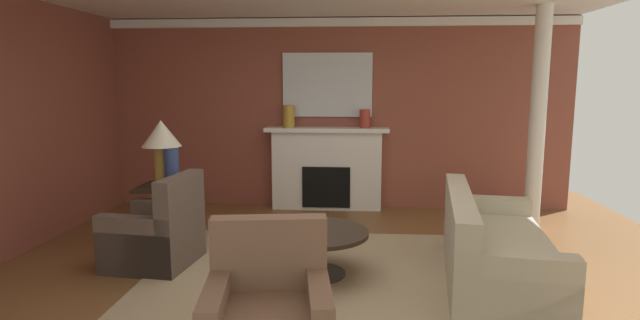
# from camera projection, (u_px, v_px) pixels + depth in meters

# --- Properties ---
(ground_plane) EXTENTS (8.41, 8.41, 0.00)m
(ground_plane) POSITION_uv_depth(u_px,v_px,m) (311.00, 278.00, 4.86)
(ground_plane) COLOR brown
(wall_fireplace) EXTENTS (7.07, 0.12, 2.80)m
(wall_fireplace) POSITION_uv_depth(u_px,v_px,m) (329.00, 114.00, 7.55)
(wall_fireplace) COLOR brown
(wall_fireplace) RESTS_ON ground_plane
(crown_moulding) EXTENTS (7.07, 0.08, 0.12)m
(crown_moulding) POSITION_uv_depth(u_px,v_px,m) (329.00, 22.00, 7.27)
(crown_moulding) COLOR white
(area_rug) EXTENTS (3.32, 2.76, 0.01)m
(area_rug) POSITION_uv_depth(u_px,v_px,m) (317.00, 275.00, 4.94)
(area_rug) COLOR tan
(area_rug) RESTS_ON ground_plane
(fireplace) EXTENTS (1.80, 0.35, 1.22)m
(fireplace) POSITION_uv_depth(u_px,v_px,m) (327.00, 171.00, 7.47)
(fireplace) COLOR white
(fireplace) RESTS_ON ground_plane
(mantel_mirror) EXTENTS (1.31, 0.04, 0.93)m
(mantel_mirror) POSITION_uv_depth(u_px,v_px,m) (327.00, 85.00, 7.40)
(mantel_mirror) COLOR silver
(sofa) EXTENTS (1.18, 2.20, 0.85)m
(sofa) POSITION_uv_depth(u_px,v_px,m) (492.00, 253.00, 4.69)
(sofa) COLOR #BCB299
(sofa) RESTS_ON ground_plane
(armchair_near_window) EXTENTS (0.89, 0.89, 0.95)m
(armchair_near_window) POSITION_uv_depth(u_px,v_px,m) (157.00, 236.00, 5.18)
(armchair_near_window) COLOR brown
(armchair_near_window) RESTS_ON ground_plane
(coffee_table) EXTENTS (1.00, 1.00, 0.45)m
(coffee_table) POSITION_uv_depth(u_px,v_px,m) (317.00, 242.00, 4.89)
(coffee_table) COLOR #2D2319
(coffee_table) RESTS_ON ground_plane
(side_table) EXTENTS (0.56, 0.56, 0.70)m
(side_table) POSITION_uv_depth(u_px,v_px,m) (165.00, 211.00, 5.82)
(side_table) COLOR #2D2319
(side_table) RESTS_ON ground_plane
(table_lamp) EXTENTS (0.44, 0.44, 0.75)m
(table_lamp) POSITION_uv_depth(u_px,v_px,m) (161.00, 140.00, 5.70)
(table_lamp) COLOR #B28E38
(table_lamp) RESTS_ON side_table
(vase_on_side_table) EXTENTS (0.16, 0.16, 0.44)m
(vase_on_side_table) POSITION_uv_depth(u_px,v_px,m) (172.00, 168.00, 5.62)
(vase_on_side_table) COLOR navy
(vase_on_side_table) RESTS_ON side_table
(vase_mantel_left) EXTENTS (0.16, 0.16, 0.32)m
(vase_mantel_left) POSITION_uv_depth(u_px,v_px,m) (289.00, 116.00, 7.34)
(vase_mantel_left) COLOR #B7892D
(vase_mantel_left) RESTS_ON fireplace
(vase_mantel_right) EXTENTS (0.15, 0.15, 0.27)m
(vase_mantel_right) POSITION_uv_depth(u_px,v_px,m) (365.00, 119.00, 7.26)
(vase_mantel_right) COLOR #9E3328
(vase_mantel_right) RESTS_ON fireplace
(book_red_cover) EXTENTS (0.27, 0.24, 0.03)m
(book_red_cover) POSITION_uv_depth(u_px,v_px,m) (314.00, 225.00, 5.01)
(book_red_cover) COLOR tan
(book_red_cover) RESTS_ON coffee_table
(book_art_folio) EXTENTS (0.22, 0.16, 0.05)m
(book_art_folio) POSITION_uv_depth(u_px,v_px,m) (306.00, 226.00, 4.84)
(book_art_folio) COLOR tan
(book_art_folio) RESTS_ON coffee_table
(column_white) EXTENTS (0.20, 0.20, 2.80)m
(column_white) POSITION_uv_depth(u_px,v_px,m) (538.00, 120.00, 6.34)
(column_white) COLOR white
(column_white) RESTS_ON ground_plane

